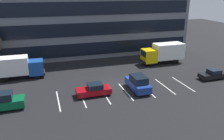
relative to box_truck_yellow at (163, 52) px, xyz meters
The scene contains 8 objects.
ground_plane 12.52m from the box_truck_yellow, 147.64° to the right, with size 120.00×120.00×0.00m, color black.
lot_markings 14.11m from the box_truck_yellow, 138.35° to the right, with size 16.94×5.40×0.01m.
box_truck_yellow is the anchor object (origin of this frame).
box_truck_blue 23.73m from the box_truck_yellow, behind, with size 7.04×2.33×3.26m.
sedan_black 9.49m from the box_truck_yellow, 70.28° to the right, with size 3.91×1.64×1.40m.
suv_navy 12.86m from the box_truck_yellow, 133.37° to the right, with size 1.89×4.47×2.02m.
suv_forest 26.47m from the box_truck_yellow, 158.67° to the right, with size 4.28×1.81×1.93m.
sedan_maroon 17.18m from the box_truck_yellow, 148.02° to the right, with size 4.21×1.76×1.51m.
Camera 1 is at (-9.57, -27.38, 12.20)m, focal length 36.60 mm.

